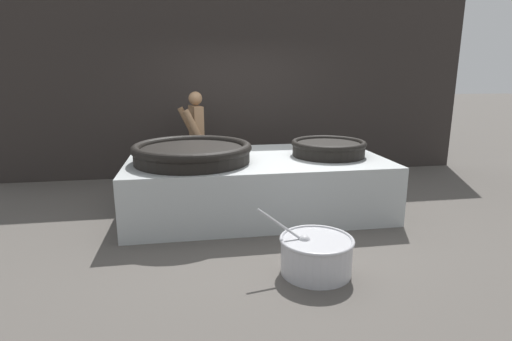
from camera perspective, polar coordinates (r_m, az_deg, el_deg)
ground_plane at (r=5.64m, az=0.00°, el=-5.58°), size 60.00×60.00×0.00m
back_wall at (r=7.52m, az=-2.87°, el=12.17°), size 8.80×0.24×3.33m
hearth_platform at (r=5.53m, az=0.00°, el=-1.90°), size 3.42×1.91×0.75m
giant_wok_near at (r=5.18m, az=-9.09°, el=2.62°), size 1.53×1.53×0.24m
giant_wok_far at (r=5.60m, az=10.31°, el=3.26°), size 1.03×1.03×0.21m
cook at (r=6.67m, az=-8.55°, el=4.86°), size 0.43×0.62×1.58m
prep_bowl_vegetables at (r=3.91m, az=8.58°, el=-11.63°), size 0.91×0.71×0.64m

